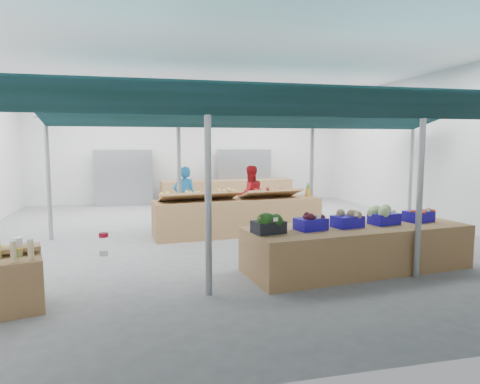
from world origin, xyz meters
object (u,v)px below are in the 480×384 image
at_px(vendor_left, 184,197).
at_px(veg_counter, 357,248).
at_px(crate_stack, 416,245).
at_px(fruit_counter, 238,217).
at_px(vendor_right, 250,196).

bearing_deg(vendor_left, veg_counter, 115.38).
bearing_deg(vendor_left, crate_stack, 127.38).
distance_m(veg_counter, vendor_left, 5.21).
bearing_deg(vendor_left, fruit_counter, 132.91).
relative_size(fruit_counter, crate_stack, 6.31).
height_order(veg_counter, crate_stack, veg_counter).
bearing_deg(crate_stack, vendor_right, 115.82).
relative_size(veg_counter, vendor_right, 2.44).
height_order(veg_counter, vendor_left, vendor_left).
distance_m(vendor_left, vendor_right, 1.80).
distance_m(crate_stack, vendor_right, 4.84).
xyz_separation_m(veg_counter, vendor_left, (-2.59, 4.50, 0.43)).
distance_m(fruit_counter, vendor_left, 1.67).
relative_size(fruit_counter, vendor_right, 2.50).
bearing_deg(veg_counter, vendor_left, 113.31).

